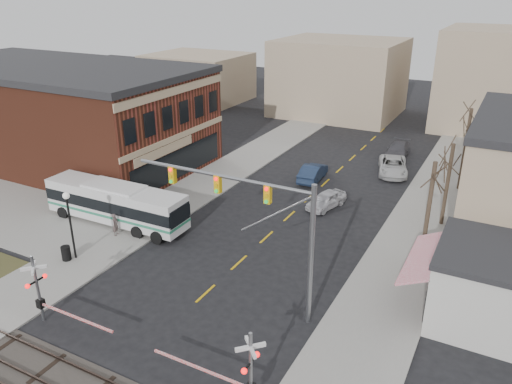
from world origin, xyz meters
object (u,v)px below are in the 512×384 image
Objects in this scene: rr_crossing_east at (242,369)px; car_a at (326,200)px; street_lamp at (69,212)px; transit_bus at (116,203)px; car_d at (398,150)px; car_b at (313,172)px; trash_bin at (66,253)px; car_c at (393,166)px; pedestrian_far at (129,214)px; traffic_signal_mast at (260,214)px; rr_crossing_west at (44,292)px; pedestrian_near at (115,224)px.

rr_crossing_east is 1.40× the size of car_a.
transit_bus is at bearing 102.70° from street_lamp.
car_d is (13.90, 31.18, -2.69)m from street_lamp.
car_a is at bearing 117.43° from car_b.
trash_bin is 30.38m from car_c.
trash_bin is 0.17× the size of car_c.
pedestrian_far is at bearing -122.39° from car_d.
trash_bin is (-0.30, -0.47, -2.83)m from street_lamp.
street_lamp is at bearing 63.06° from car_b.
traffic_signal_mast reaches higher than pedestrian_far.
rr_crossing_east is at bearing -0.42° from rr_crossing_west.
car_c is (14.94, 26.45, 0.17)m from trash_bin.
car_d is at bearing 82.89° from car_c.
rr_crossing_east is 18.34m from pedestrian_near.
traffic_signal_mast reaches higher than car_d.
rr_crossing_west is at bearing -50.83° from trash_bin.
transit_bus is 7.07× the size of pedestrian_near.
street_lamp reaches higher than pedestrian_far.
rr_crossing_west reaches higher than pedestrian_near.
street_lamp is 2.89m from trash_bin.
transit_bus is 16.54m from car_a.
rr_crossing_east is 1.01× the size of car_c.
car_a is at bearing -59.35° from pedestrian_near.
street_lamp is at bearing -175.33° from traffic_signal_mast.
street_lamp reaches higher than trash_bin.
traffic_signal_mast reaches higher than car_b.
transit_bus is at bearing 114.81° from rr_crossing_west.
pedestrian_near is (1.36, -1.65, -0.76)m from transit_bus.
rr_crossing_west is 26.78m from car_b.
rr_crossing_west is (-9.38, -6.65, -3.81)m from traffic_signal_mast.
car_a is 0.72× the size of car_c.
traffic_signal_mast reaches higher than street_lamp.
pedestrian_near is (-3.71, 9.30, -1.02)m from rr_crossing_west.
rr_crossing_east reaches higher than car_b.
street_lamp is 2.98× the size of pedestrian_far.
pedestrian_far is (0.10, 6.06, 0.30)m from trash_bin.
trash_bin is 6.07m from pedestrian_far.
pedestrian_near is at bearing 59.19° from car_b.
car_b is at bearing 67.49° from trash_bin.
car_a is 10.79m from car_c.
traffic_signal_mast is at bearing -68.44° from car_a.
street_lamp is at bearing 162.91° from pedestrian_near.
street_lamp is 0.99× the size of car_b.
transit_bus is 1.08× the size of traffic_signal_mast.
car_b is (-3.26, 5.20, 0.09)m from car_a.
car_d is (10.05, 36.75, -1.23)m from rr_crossing_west.
car_a is (7.92, 21.15, -1.28)m from rr_crossing_west.
rr_crossing_east is 3.38× the size of pedestrian_near.
car_a is (12.07, 16.05, 0.08)m from trash_bin.
transit_bus is 29.91m from car_d.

